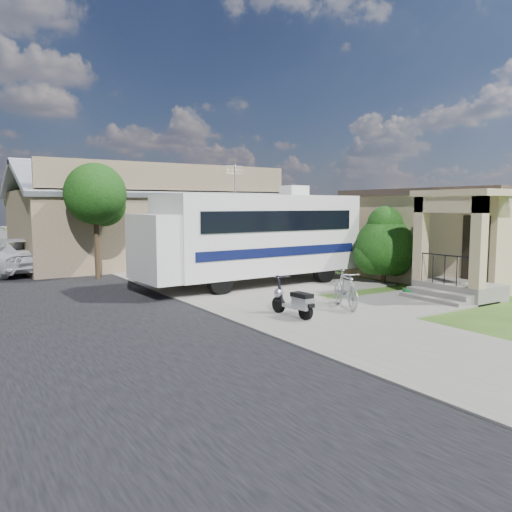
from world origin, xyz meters
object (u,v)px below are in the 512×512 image
scooter (295,302)px  garden_hose (410,293)px  shrub (384,244)px  bicycle (345,291)px  pickup_truck (15,256)px  motorhome (253,235)px

scooter → garden_hose: scooter is taller
shrub → garden_hose: 3.06m
bicycle → pickup_truck: 15.08m
motorhome → shrub: bearing=-29.4°
shrub → pickup_truck: shrub is taller
scooter → bicycle: 1.90m
shrub → garden_hose: bearing=-119.5°
bicycle → pickup_truck: (-6.72, 13.51, 0.22)m
scooter → pickup_truck: size_ratio=0.28×
bicycle → motorhome: bearing=110.3°
motorhome → scooter: (-2.04, -5.22, -1.40)m
scooter → pickup_truck: bearing=105.5°
scooter → pickup_truck: (-4.82, 13.64, 0.30)m
motorhome → shrub: 4.96m
motorhome → pickup_truck: (-6.86, 8.43, -1.10)m
shrub → scooter: bearing=-155.4°
scooter → garden_hose: size_ratio=3.43×
shrub → pickup_truck: 15.55m
motorhome → scooter: 5.77m
shrub → bicycle: size_ratio=1.63×
scooter → garden_hose: 5.13m
shrub → garden_hose: size_ratio=6.48×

